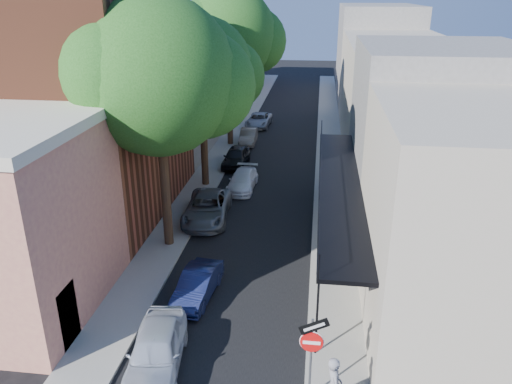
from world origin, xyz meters
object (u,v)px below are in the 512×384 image
(oak_near, at_px, (169,79))
(parked_car_b, at_px, (197,285))
(oak_mid, at_px, (208,71))
(parked_car_d, at_px, (243,181))
(parked_car_c, at_px, (207,208))
(parked_car_g, at_px, (259,120))
(parked_car_a, at_px, (156,350))
(oak_far, at_px, (235,36))
(parked_car_f, at_px, (248,136))
(parked_car_e, at_px, (236,157))
(sign_post, at_px, (312,345))

(oak_near, xyz_separation_m, parked_car_b, (1.97, -4.41, -7.31))
(oak_mid, bearing_deg, parked_car_d, -14.93)
(parked_car_c, height_order, parked_car_g, parked_car_c)
(parked_car_a, relative_size, parked_car_g, 0.97)
(oak_far, bearing_deg, parked_car_b, -84.79)
(parked_car_b, height_order, parked_car_f, parked_car_f)
(oak_mid, xyz_separation_m, parked_car_f, (0.98, 9.30, -6.47))
(parked_car_a, xyz_separation_m, parked_car_d, (0.36, 15.94, -0.15))
(parked_car_c, relative_size, parked_car_f, 1.36)
(oak_near, distance_m, parked_car_g, 23.89)
(parked_car_c, bearing_deg, oak_near, -108.99)
(parked_car_a, xyz_separation_m, parked_car_c, (-0.84, 11.32, -0.04))
(oak_far, bearing_deg, parked_car_e, -80.98)
(parked_car_a, height_order, parked_car_b, parked_car_a)
(parked_car_d, bearing_deg, parked_car_f, 97.76)
(parked_car_b, bearing_deg, parked_car_c, 104.77)
(oak_near, distance_m, oak_mid, 8.01)
(parked_car_a, distance_m, parked_car_f, 25.79)
(oak_far, bearing_deg, parked_car_d, -78.47)
(sign_post, distance_m, parked_car_c, 13.47)
(parked_car_a, xyz_separation_m, parked_car_e, (-0.75, 20.20, -0.04))
(sign_post, xyz_separation_m, oak_near, (-6.53, 9.29, 5.84))
(parked_car_f, relative_size, parked_car_g, 0.83)
(parked_car_a, distance_m, parked_car_b, 4.12)
(sign_post, height_order, oak_near, oak_near)
(oak_mid, height_order, parked_car_g, oak_mid)
(oak_mid, distance_m, parked_car_g, 16.15)
(oak_near, distance_m, oak_far, 17.01)
(parked_car_b, relative_size, parked_car_d, 0.91)
(oak_far, bearing_deg, parked_car_c, -86.96)
(oak_near, height_order, parked_car_d, oak_near)
(parked_car_d, xyz_separation_m, parked_car_f, (-1.04, 9.84, 0.03))
(sign_post, distance_m, oak_near, 12.77)
(sign_post, distance_m, parked_car_g, 32.50)
(oak_near, height_order, oak_far, oak_far)
(sign_post, relative_size, oak_mid, 0.29)
(oak_near, xyz_separation_m, oak_mid, (-0.05, 7.97, -0.82))
(parked_car_d, distance_m, parked_car_g, 15.32)
(parked_car_c, relative_size, parked_car_d, 1.26)
(parked_car_a, bearing_deg, oak_mid, 88.45)
(oak_far, relative_size, parked_car_e, 3.07)
(sign_post, bearing_deg, parked_car_f, 101.90)
(oak_far, height_order, parked_car_e, oak_far)
(sign_post, relative_size, parked_car_c, 0.62)
(oak_near, relative_size, parked_car_d, 2.98)
(oak_far, relative_size, parked_car_a, 2.88)
(sign_post, height_order, parked_car_c, sign_post)
(parked_car_a, xyz_separation_m, parked_car_g, (-0.50, 31.24, -0.11))
(sign_post, height_order, parked_car_a, sign_post)
(parked_car_b, distance_m, parked_car_e, 16.14)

